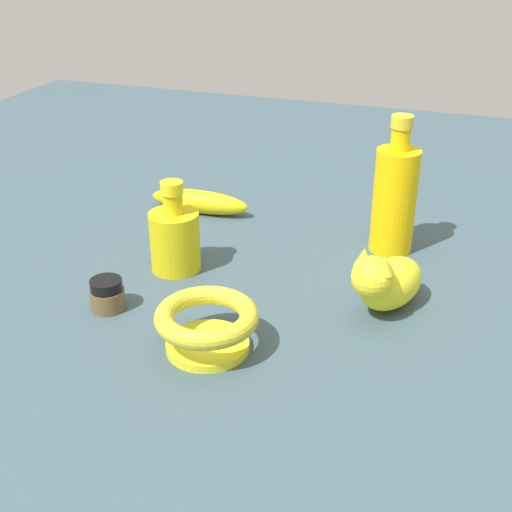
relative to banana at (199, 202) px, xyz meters
name	(u,v)px	position (x,y,z in m)	size (l,w,h in m)	color
ground	(256,282)	(0.17, -0.20, -0.02)	(2.00, 2.00, 0.00)	#384C56
banana	(199,202)	(0.00, 0.00, 0.00)	(0.17, 0.04, 0.04)	yellow
bottle_tall	(395,197)	(0.33, -0.03, 0.07)	(0.06, 0.06, 0.21)	yellow
cat_figurine	(386,282)	(0.35, -0.21, 0.02)	(0.10, 0.14, 0.10)	yellow
bowl	(207,323)	(0.17, -0.37, 0.02)	(0.12, 0.12, 0.06)	yellow
nail_polish_jar	(107,295)	(0.01, -0.33, 0.00)	(0.04, 0.04, 0.04)	brown
bottle_short	(175,238)	(0.05, -0.20, 0.03)	(0.07, 0.07, 0.13)	gold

